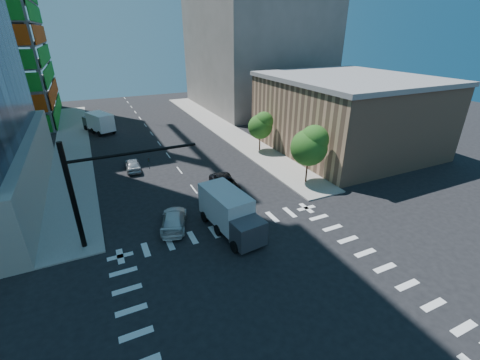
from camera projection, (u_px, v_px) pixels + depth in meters
ground at (276, 297)px, 21.63m from camera, size 160.00×160.00×0.00m
road_markings at (276, 297)px, 21.62m from camera, size 20.00×20.00×0.01m
sidewalk_ne at (222, 128)px, 59.22m from camera, size 5.00×60.00×0.15m
sidewalk_nw at (73, 146)px, 49.56m from camera, size 5.00×60.00×0.15m
commercial_building at (346, 113)px, 47.08m from camera, size 20.50×22.50×10.60m
bg_building_ne at (255, 42)px, 71.25m from camera, size 24.00×30.00×28.00m
signal_mast_nw at (92, 184)px, 24.87m from camera, size 10.20×0.40×9.00m
tree_south at (311, 145)px, 35.93m from camera, size 4.16×4.16×6.82m
tree_north at (261, 125)px, 46.18m from camera, size 3.54×3.52×5.78m
car_nb_far at (225, 184)px, 35.94m from camera, size 2.92×5.59×1.50m
car_sb_near at (174, 220)px, 29.08m from camera, size 3.67×5.61×1.51m
car_sb_mid at (133, 165)px, 41.02m from camera, size 1.94×4.50×1.51m
box_truck_near at (232, 217)px, 27.97m from camera, size 3.69×7.10×3.57m
box_truck_far at (98, 123)px, 56.33m from camera, size 5.09×7.21×3.48m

